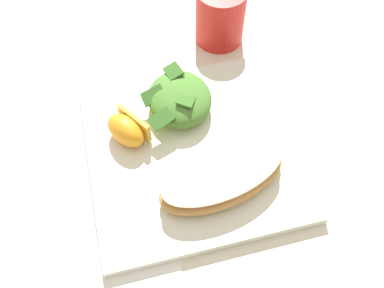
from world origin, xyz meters
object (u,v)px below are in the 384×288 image
(cheesy_pizza_bread, at_px, (222,176))
(green_salad_pile, at_px, (178,99))
(orange_wedge_front, at_px, (127,130))
(drinking_red_cup, at_px, (220,16))
(white_plate, at_px, (192,151))

(cheesy_pizza_bread, height_order, green_salad_pile, green_salad_pile)
(cheesy_pizza_bread, xyz_separation_m, green_salad_pile, (-0.13, -0.03, 0.00))
(orange_wedge_front, distance_m, drinking_red_cup, 0.25)
(green_salad_pile, distance_m, drinking_red_cup, 0.17)
(green_salad_pile, bearing_deg, orange_wedge_front, -66.66)
(cheesy_pizza_bread, height_order, orange_wedge_front, orange_wedge_front)
(white_plate, bearing_deg, orange_wedge_front, -114.90)
(cheesy_pizza_bread, relative_size, green_salad_pile, 1.67)
(white_plate, bearing_deg, drinking_red_cup, 154.72)
(orange_wedge_front, bearing_deg, cheesy_pizza_bread, 46.96)
(cheesy_pizza_bread, bearing_deg, white_plate, -158.27)
(white_plate, xyz_separation_m, green_salad_pile, (-0.07, -0.00, 0.03))
(white_plate, height_order, green_salad_pile, green_salad_pile)
(cheesy_pizza_bread, distance_m, orange_wedge_front, 0.14)
(orange_wedge_front, bearing_deg, green_salad_pile, 113.34)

